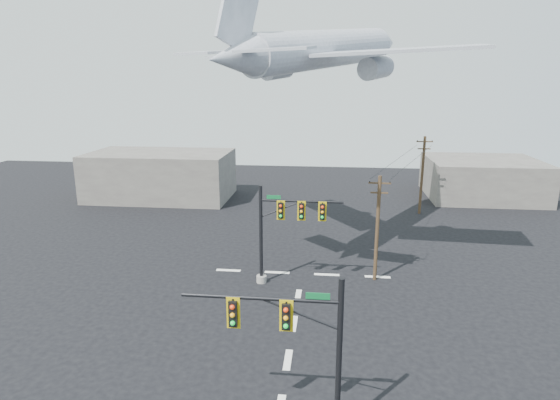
# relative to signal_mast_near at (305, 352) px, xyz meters

# --- Properties ---
(ground) EXTENTS (120.00, 120.00, 0.00)m
(ground) POSITION_rel_signal_mast_near_xyz_m (-1.20, 5.32, -3.94)
(ground) COLOR black
(ground) RESTS_ON ground
(lane_markings) EXTENTS (14.00, 21.20, 0.01)m
(lane_markings) POSITION_rel_signal_mast_near_xyz_m (-1.20, 10.65, -3.93)
(lane_markings) COLOR white
(lane_markings) RESTS_ON ground
(signal_mast_near) EXTENTS (7.05, 0.81, 7.35)m
(signal_mast_near) POSITION_rel_signal_mast_near_xyz_m (0.00, 0.00, 0.00)
(signal_mast_near) COLOR gray
(signal_mast_near) RESTS_ON ground
(signal_mast_far) EXTENTS (6.44, 0.84, 7.62)m
(signal_mast_far) POSITION_rel_signal_mast_near_xyz_m (-2.67, 15.27, 0.33)
(signal_mast_far) COLOR gray
(signal_mast_far) RESTS_ON ground
(utility_pole_a) EXTENTS (1.65, 0.27, 8.24)m
(utility_pole_a) POSITION_rel_signal_mast_near_xyz_m (4.52, 16.80, 0.37)
(utility_pole_a) COLOR #46301E
(utility_pole_a) RESTS_ON ground
(utility_pole_b) EXTENTS (1.82, 0.30, 8.98)m
(utility_pole_b) POSITION_rel_signal_mast_near_xyz_m (11.28, 36.22, 0.76)
(utility_pole_b) COLOR #46301E
(utility_pole_b) RESTS_ON ground
(power_lines) EXTENTS (8.33, 19.43, 0.03)m
(power_lines) POSITION_rel_signal_mast_near_xyz_m (7.90, 26.51, 4.05)
(power_lines) COLOR black
(airliner) EXTENTS (22.95, 25.12, 7.10)m
(airliner) POSITION_rel_signal_mast_near_xyz_m (0.18, 22.23, 13.48)
(airliner) COLOR silver
(building_left) EXTENTS (18.00, 10.00, 6.00)m
(building_left) POSITION_rel_signal_mast_near_xyz_m (-21.20, 40.32, -0.94)
(building_left) COLOR slate
(building_left) RESTS_ON ground
(building_right) EXTENTS (14.00, 12.00, 5.00)m
(building_right) POSITION_rel_signal_mast_near_xyz_m (20.80, 45.32, -1.44)
(building_right) COLOR slate
(building_right) RESTS_ON ground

